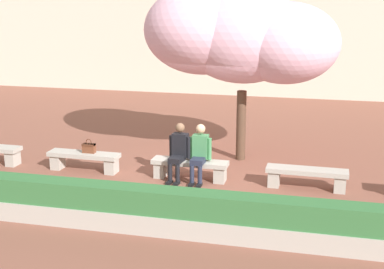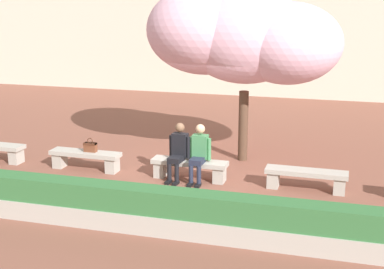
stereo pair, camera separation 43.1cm
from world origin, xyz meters
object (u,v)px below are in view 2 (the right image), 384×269
Objects in this scene: stone_bench_center at (190,167)px; handbag at (90,146)px; person_seated_left at (178,149)px; cherry_tree_main at (241,36)px; person_seated_right at (199,151)px; stone_bench_near_west at (85,157)px; stone_bench_near_east at (306,177)px.

stone_bench_center is 5.13× the size of handbag.
handbag is (-2.21, 0.08, -0.12)m from person_seated_left.
cherry_tree_main reaches higher than stone_bench_center.
person_seated_left is 2.22m from handbag.
cherry_tree_main is at bearing 74.20° from person_seated_right.
person_seated_right is (2.82, -0.05, 0.40)m from stone_bench_near_west.
stone_bench_center is 1.35× the size of person_seated_right.
handbag is (-5.05, 0.02, 0.28)m from stone_bench_near_east.
person_seated_left is (-0.25, -0.05, 0.40)m from stone_bench_center.
person_seated_left is at bearing -1.30° from stone_bench_near_west.
stone_bench_center is 1.35× the size of person_seated_left.
person_seated_left is at bearing -1.96° from handbag.
stone_bench_near_east is at bearing 0.00° from stone_bench_near_west.
stone_bench_near_west and stone_bench_near_east have the same top height.
person_seated_left is 3.81× the size of handbag.
person_seated_right is 2.70m from handbag.
cherry_tree_main reaches higher than handbag.
stone_bench_near_west is 2.85m from person_seated_right.
stone_bench_center is 3.44m from cherry_tree_main.
stone_bench_center is at bearing 180.00° from stone_bench_near_east.
stone_bench_near_east is at bearing -0.26° from handbag.
person_seated_left is (2.34, -0.05, 0.40)m from stone_bench_near_west.
handbag is (-2.69, 0.08, -0.12)m from person_seated_right.
stone_bench_near_east is 0.36× the size of cherry_tree_main.
stone_bench_near_west is at bearing -151.33° from cherry_tree_main.
cherry_tree_main is (-1.82, 1.84, 2.81)m from stone_bench_near_east.
stone_bench_center is 0.36× the size of cherry_tree_main.
stone_bench_near_west is 0.31m from handbag.
person_seated_left is (-2.83, -0.05, 0.40)m from stone_bench_near_east.
person_seated_right is at bearing -12.87° from stone_bench_center.
person_seated_left reaches higher than stone_bench_near_east.
handbag is 0.07× the size of cherry_tree_main.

